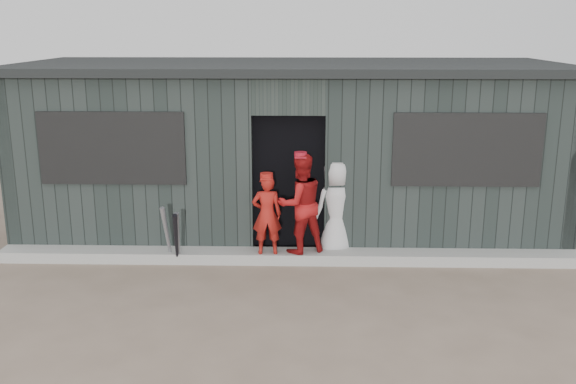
{
  "coord_description": "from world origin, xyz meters",
  "views": [
    {
      "loc": [
        0.22,
        -6.53,
        3.16
      ],
      "look_at": [
        0.0,
        1.8,
        1.0
      ],
      "focal_mm": 40.0,
      "sensor_mm": 36.0,
      "label": 1
    }
  ],
  "objects_px": {
    "bat_right": "(176,240)",
    "bat_left": "(167,235)",
    "player_red_right": "(300,203)",
    "dugout": "(291,148)",
    "player_grey_back": "(336,208)",
    "bat_mid": "(178,238)",
    "player_red_left": "(267,215)"
  },
  "relations": [
    {
      "from": "dugout",
      "to": "player_grey_back",
      "type": "bearing_deg",
      "value": -64.5
    },
    {
      "from": "bat_mid",
      "to": "player_grey_back",
      "type": "xyz_separation_m",
      "value": [
        2.15,
        0.46,
        0.31
      ]
    },
    {
      "from": "bat_right",
      "to": "player_grey_back",
      "type": "xyz_separation_m",
      "value": [
        2.16,
        0.54,
        0.3
      ]
    },
    {
      "from": "player_grey_back",
      "to": "dugout",
      "type": "height_order",
      "value": "dugout"
    },
    {
      "from": "bat_left",
      "to": "player_grey_back",
      "type": "distance_m",
      "value": 2.36
    },
    {
      "from": "bat_right",
      "to": "player_red_left",
      "type": "height_order",
      "value": "player_red_left"
    },
    {
      "from": "player_grey_back",
      "to": "bat_right",
      "type": "bearing_deg",
      "value": -14.64
    },
    {
      "from": "bat_left",
      "to": "player_red_right",
      "type": "relative_size",
      "value": 0.62
    },
    {
      "from": "player_red_right",
      "to": "dugout",
      "type": "distance_m",
      "value": 1.75
    },
    {
      "from": "bat_left",
      "to": "bat_mid",
      "type": "distance_m",
      "value": 0.16
    },
    {
      "from": "player_red_left",
      "to": "bat_right",
      "type": "bearing_deg",
      "value": 3.25
    },
    {
      "from": "player_red_right",
      "to": "player_grey_back",
      "type": "xyz_separation_m",
      "value": [
        0.5,
        0.28,
        -0.14
      ]
    },
    {
      "from": "player_grey_back",
      "to": "dugout",
      "type": "relative_size",
      "value": 0.17
    },
    {
      "from": "bat_left",
      "to": "dugout",
      "type": "xyz_separation_m",
      "value": [
        1.64,
        1.83,
        0.87
      ]
    },
    {
      "from": "bat_mid",
      "to": "player_red_left",
      "type": "bearing_deg",
      "value": 4.58
    },
    {
      "from": "bat_left",
      "to": "player_red_left",
      "type": "bearing_deg",
      "value": 2.56
    },
    {
      "from": "bat_right",
      "to": "player_grey_back",
      "type": "distance_m",
      "value": 2.25
    },
    {
      "from": "dugout",
      "to": "bat_right",
      "type": "bearing_deg",
      "value": -127.55
    },
    {
      "from": "bat_mid",
      "to": "player_grey_back",
      "type": "bearing_deg",
      "value": 12.14
    },
    {
      "from": "bat_mid",
      "to": "bat_right",
      "type": "xyz_separation_m",
      "value": [
        -0.01,
        -0.08,
        0.01
      ]
    },
    {
      "from": "bat_right",
      "to": "bat_left",
      "type": "bearing_deg",
      "value": 142.49
    },
    {
      "from": "player_red_left",
      "to": "dugout",
      "type": "distance_m",
      "value": 1.88
    },
    {
      "from": "bat_right",
      "to": "player_red_right",
      "type": "distance_m",
      "value": 1.74
    },
    {
      "from": "bat_left",
      "to": "dugout",
      "type": "relative_size",
      "value": 0.1
    },
    {
      "from": "bat_mid",
      "to": "player_red_right",
      "type": "xyz_separation_m",
      "value": [
        1.65,
        0.19,
        0.45
      ]
    },
    {
      "from": "player_red_right",
      "to": "bat_mid",
      "type": "bearing_deg",
      "value": -17.34
    },
    {
      "from": "bat_left",
      "to": "player_red_left",
      "type": "relative_size",
      "value": 0.78
    },
    {
      "from": "bat_left",
      "to": "bat_right",
      "type": "bearing_deg",
      "value": -37.51
    },
    {
      "from": "bat_left",
      "to": "player_red_right",
      "type": "distance_m",
      "value": 1.86
    },
    {
      "from": "bat_left",
      "to": "player_red_right",
      "type": "bearing_deg",
      "value": 4.73
    },
    {
      "from": "bat_right",
      "to": "dugout",
      "type": "distance_m",
      "value": 2.61
    },
    {
      "from": "bat_right",
      "to": "player_red_left",
      "type": "bearing_deg",
      "value": 8.11
    }
  ]
}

